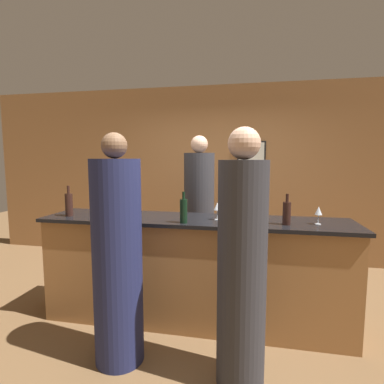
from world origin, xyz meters
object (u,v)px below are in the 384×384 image
at_px(guest_0, 117,259).
at_px(wine_bottle_2, 184,210).
at_px(bartender, 199,218).
at_px(wine_bottle_1, 69,204).
at_px(wine_bottle_0, 287,213).
at_px(guest_1, 242,268).

height_order(guest_0, wine_bottle_2, guest_0).
distance_m(bartender, wine_bottle_1, 1.56).
xyz_separation_m(wine_bottle_0, wine_bottle_1, (-2.14, -0.01, 0.01)).
bearing_deg(guest_0, wine_bottle_1, 144.11).
distance_m(bartender, wine_bottle_2, 1.10).
distance_m(guest_0, guest_1, 0.98).
bearing_deg(guest_0, wine_bottle_0, 23.55).
xyz_separation_m(bartender, wine_bottle_2, (0.04, -1.06, 0.28)).
bearing_deg(guest_0, bartender, 75.91).
height_order(guest_1, wine_bottle_2, guest_1).
height_order(guest_0, wine_bottle_0, guest_0).
bearing_deg(bartender, guest_1, 110.22).
bearing_deg(wine_bottle_2, bartender, 92.28).
bearing_deg(wine_bottle_1, wine_bottle_0, 0.35).
xyz_separation_m(guest_0, guest_1, (0.98, -0.06, 0.02)).
relative_size(wine_bottle_0, wine_bottle_1, 0.89).
relative_size(bartender, wine_bottle_1, 6.17).
xyz_separation_m(bartender, guest_1, (0.59, -1.60, -0.03)).
height_order(bartender, wine_bottle_2, bartender).
bearing_deg(guest_1, guest_0, 176.69).
bearing_deg(guest_1, wine_bottle_2, 135.48).
relative_size(wine_bottle_1, wine_bottle_2, 1.09).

